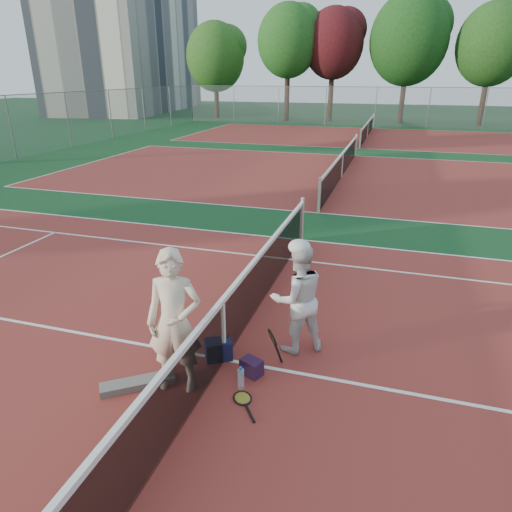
# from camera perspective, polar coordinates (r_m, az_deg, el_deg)

# --- Properties ---
(ground) EXTENTS (130.00, 130.00, 0.00)m
(ground) POSITION_cam_1_polar(r_m,az_deg,el_deg) (6.92, -3.96, -12.82)
(ground) COLOR #103B1A
(ground) RESTS_ON ground
(court_main) EXTENTS (23.77, 10.97, 0.01)m
(court_main) POSITION_cam_1_polar(r_m,az_deg,el_deg) (6.92, -3.96, -12.80)
(court_main) COLOR maroon
(court_main) RESTS_ON ground
(court_far_a) EXTENTS (23.77, 10.97, 0.01)m
(court_far_a) POSITION_cam_1_polar(r_m,az_deg,el_deg) (19.32, 10.63, 9.69)
(court_far_a) COLOR maroon
(court_far_a) RESTS_ON ground
(court_far_b) EXTENTS (23.77, 10.97, 0.01)m
(court_far_b) POSITION_cam_1_polar(r_m,az_deg,el_deg) (32.60, 13.72, 14.27)
(court_far_b) COLOR maroon
(court_far_b) RESTS_ON ground
(net_main) EXTENTS (0.10, 10.98, 1.02)m
(net_main) POSITION_cam_1_polar(r_m,az_deg,el_deg) (6.65, -4.08, -9.20)
(net_main) COLOR black
(net_main) RESTS_ON ground
(net_far_a) EXTENTS (0.10, 10.98, 1.02)m
(net_far_a) POSITION_cam_1_polar(r_m,az_deg,el_deg) (19.22, 10.74, 11.16)
(net_far_a) COLOR black
(net_far_a) RESTS_ON ground
(net_far_b) EXTENTS (0.10, 10.98, 1.02)m
(net_far_b) POSITION_cam_1_polar(r_m,az_deg,el_deg) (32.54, 13.80, 15.15)
(net_far_b) COLOR black
(net_far_b) RESTS_ON ground
(fence_back) EXTENTS (32.00, 0.06, 3.00)m
(fence_back) POSITION_cam_1_polar(r_m,az_deg,el_deg) (39.43, 14.73, 17.58)
(fence_back) COLOR slate
(fence_back) RESTS_ON ground
(apartment_block) EXTENTS (12.96, 23.18, 15.00)m
(apartment_block) POSITION_cam_1_polar(r_m,az_deg,el_deg) (57.88, -15.71, 24.59)
(apartment_block) COLOR beige
(apartment_block) RESTS_ON ground
(player_a) EXTENTS (0.80, 0.61, 1.97)m
(player_a) POSITION_cam_1_polar(r_m,az_deg,el_deg) (5.96, -10.16, -8.14)
(player_a) COLOR beige
(player_a) RESTS_ON ground
(player_b) EXTENTS (1.05, 0.99, 1.71)m
(player_b) POSITION_cam_1_polar(r_m,az_deg,el_deg) (6.77, 5.22, -5.30)
(player_b) COLOR silver
(player_b) RESTS_ON ground
(racket_red) EXTENTS (0.30, 0.33, 0.59)m
(racket_red) POSITION_cam_1_polar(r_m,az_deg,el_deg) (6.53, -10.15, -12.38)
(racket_red) COLOR maroon
(racket_red) RESTS_ON ground
(racket_black_held) EXTENTS (0.34, 0.35, 0.58)m
(racket_black_held) POSITION_cam_1_polar(r_m,az_deg,el_deg) (6.66, 2.06, -11.34)
(racket_black_held) COLOR black
(racket_black_held) RESTS_ON ground
(racket_spare) EXTENTS (0.57, 0.64, 0.03)m
(racket_spare) POSITION_cam_1_polar(r_m,az_deg,el_deg) (6.20, -1.70, -17.33)
(racket_spare) COLOR black
(racket_spare) RESTS_ON ground
(sports_bag_navy) EXTENTS (0.46, 0.42, 0.30)m
(sports_bag_navy) POSITION_cam_1_polar(r_m,az_deg,el_deg) (6.88, -4.72, -11.59)
(sports_bag_navy) COLOR black
(sports_bag_navy) RESTS_ON ground
(sports_bag_purple) EXTENTS (0.35, 0.30, 0.24)m
(sports_bag_purple) POSITION_cam_1_polar(r_m,az_deg,el_deg) (6.55, -0.56, -13.72)
(sports_bag_purple) COLOR #26102C
(sports_bag_purple) RESTS_ON ground
(net_cover_canvas) EXTENTS (0.93, 0.77, 0.10)m
(net_cover_canvas) POSITION_cam_1_polar(r_m,az_deg,el_deg) (6.57, -14.54, -15.16)
(net_cover_canvas) COLOR #65605B
(net_cover_canvas) RESTS_ON ground
(water_bottle) EXTENTS (0.09, 0.09, 0.30)m
(water_bottle) POSITION_cam_1_polar(r_m,az_deg,el_deg) (6.29, -1.90, -15.12)
(water_bottle) COLOR silver
(water_bottle) RESTS_ON ground
(tree_back_0) EXTENTS (5.37, 5.37, 8.51)m
(tree_back_0) POSITION_cam_1_polar(r_m,az_deg,el_deg) (46.24, -5.10, 23.53)
(tree_back_0) COLOR #382314
(tree_back_0) RESTS_ON ground
(tree_back_1) EXTENTS (5.25, 5.25, 9.60)m
(tree_back_1) POSITION_cam_1_polar(r_m,az_deg,el_deg) (43.08, 4.05, 25.22)
(tree_back_1) COLOR #382314
(tree_back_1) RESTS_ON ground
(tree_back_maroon) EXTENTS (5.08, 5.08, 9.29)m
(tree_back_maroon) POSITION_cam_1_polar(r_m,az_deg,el_deg) (43.45, 9.68, 24.69)
(tree_back_maroon) COLOR #382314
(tree_back_maroon) RESTS_ON ground
(tree_back_3) EXTENTS (6.32, 6.32, 10.21)m
(tree_back_3) POSITION_cam_1_polar(r_m,az_deg,el_deg) (43.06, 18.57, 24.28)
(tree_back_3) COLOR #382314
(tree_back_3) RESTS_ON ground
(tree_back_4) EXTENTS (5.43, 5.43, 9.21)m
(tree_back_4) POSITION_cam_1_polar(r_m,az_deg,el_deg) (43.16, 27.47, 22.40)
(tree_back_4) COLOR #382314
(tree_back_4) RESTS_ON ground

